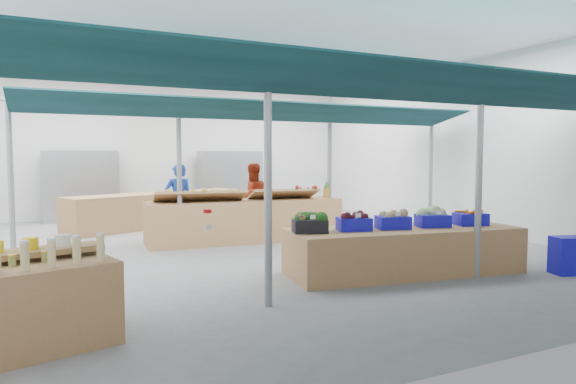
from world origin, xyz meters
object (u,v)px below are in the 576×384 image
veg_counter (404,251)px  fruit_counter (245,221)px  bottle_shelf (10,306)px  vendor_right (252,198)px  crate_stack (569,255)px  vendor_left (179,201)px

veg_counter → fruit_counter: size_ratio=0.88×
bottle_shelf → veg_counter: bearing=-3.1°
bottle_shelf → fruit_counter: size_ratio=0.48×
bottle_shelf → veg_counter: (5.49, 1.08, -0.09)m
vendor_right → crate_stack: bearing=118.4°
vendor_right → fruit_counter: bearing=65.0°
fruit_counter → bottle_shelf: bearing=-126.9°
crate_stack → vendor_left: vendor_left is taller
vendor_left → crate_stack: bearing=130.5°
veg_counter → fruit_counter: bearing=115.0°
veg_counter → vendor_left: vendor_left is taller
bottle_shelf → crate_stack: size_ratio=3.39×
vendor_right → vendor_left: bearing=3.6°
veg_counter → fruit_counter: (-1.19, 3.96, 0.09)m
veg_counter → vendor_right: (-0.59, 5.06, 0.49)m
fruit_counter → vendor_right: 1.31m
fruit_counter → vendor_right: (0.60, 1.10, 0.39)m
fruit_counter → vendor_left: vendor_left is taller
veg_counter → vendor_left: 5.61m
veg_counter → crate_stack: bearing=-19.1°
fruit_counter → crate_stack: 6.22m
bottle_shelf → vendor_left: vendor_left is taller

